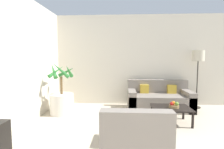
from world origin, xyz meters
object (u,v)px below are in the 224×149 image
Objects in this scene: potted_palm at (62,100)px; apple_red at (172,104)px; sofa_loveseat at (159,100)px; floor_lamp at (198,59)px; orange_fruit at (173,103)px; ottoman at (128,132)px; apple_green at (177,104)px; coffee_table at (171,109)px; fruit_bowl at (174,106)px.

apple_red is at bearing -12.40° from potted_palm.
floor_lamp reaches higher than sofa_loveseat.
orange_fruit is at bearing -84.91° from sofa_loveseat.
floor_lamp is 3.21m from ottoman.
ottoman is (-0.95, -0.88, -0.27)m from apple_red.
apple_green is (2.68, -0.57, 0.09)m from potted_palm.
floor_lamp is 2.00× the size of coffee_table.
orange_fruit is (0.04, 0.00, 0.14)m from coffee_table.
potted_palm is 2.64m from apple_red.
coffee_table is 0.15m from orange_fruit.
orange_fruit is at bearing -129.10° from floor_lamp.
coffee_table is 1.35m from ottoman.
floor_lamp is at bearing 11.49° from sofa_loveseat.
sofa_loveseat is at bearing 97.41° from apple_green.
potted_palm is at bearing 168.28° from fruit_bowl.
coffee_table is 10.59× the size of orange_fruit.
potted_palm is 3.85m from floor_lamp.
sofa_loveseat is 1.11m from apple_green.
fruit_bowl is (-1.00, -1.29, -1.00)m from floor_lamp.
apple_green is at bearing -1.44° from apple_red.
ottoman is (-0.96, -0.94, -0.13)m from coffee_table.
apple_red is 0.93× the size of apple_green.
orange_fruit is (-0.05, 0.07, -0.00)m from apple_green.
floor_lamp is at bearing 50.90° from orange_fruit.
fruit_bowl is (0.05, -0.04, 0.07)m from coffee_table.
sofa_loveseat reaches higher than apple_red.
floor_lamp is 21.20× the size of orange_fruit.
ottoman is at bearing -41.70° from potted_palm.
fruit_bowl is at bearing 154.27° from apple_green.
apple_green is at bearing 39.64° from ottoman.
floor_lamp is at bearing 53.86° from apple_green.
apple_green is at bearing -11.98° from potted_palm.
apple_green reaches higher than coffee_table.
coffee_table is at bearing 81.34° from apple_red.
apple_red is 1.32m from ottoman.
coffee_table is 10.17× the size of apple_green.
sofa_loveseat is 1.58m from floor_lamp.
orange_fruit is (-1.01, -1.24, -0.94)m from floor_lamp.
apple_red is 0.96× the size of orange_fruit.
coffee_table is at bearing -87.44° from sofa_loveseat.
potted_palm is 17.30× the size of orange_fruit.
apple_green is (0.10, -0.07, 0.14)m from coffee_table.
potted_palm is at bearing 167.60° from apple_red.
orange_fruit is 1.41m from ottoman.
orange_fruit is (0.09, -1.02, 0.17)m from sofa_loveseat.
apple_green is (-0.96, -1.31, -0.94)m from floor_lamp.
apple_red is at bearing 178.56° from apple_green.
sofa_loveseat is 22.14× the size of orange_fruit.
apple_green is 1.04× the size of orange_fruit.
coffee_table is (2.58, -0.50, -0.05)m from potted_palm.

